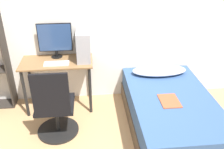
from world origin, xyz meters
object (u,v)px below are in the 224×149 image
office_chair (55,111)px  pc_tower (83,45)px  bed (170,112)px  keyboard (56,64)px  monitor (55,39)px

office_chair → pc_tower: size_ratio=2.34×
bed → keyboard: keyboard is taller
pc_tower → bed: bearing=-31.5°
monitor → keyboard: bearing=-85.5°
monitor → keyboard: size_ratio=1.48×
bed → keyboard: (-1.53, 0.56, 0.54)m
bed → monitor: 1.93m
bed → keyboard: size_ratio=5.28×
monitor → keyboard: monitor is taller
monitor → pc_tower: 0.43m
bed → keyboard: 1.71m
office_chair → monitor: size_ratio=1.95×
bed → pc_tower: (-1.14, 0.70, 0.75)m
monitor → keyboard: 0.38m
keyboard → pc_tower: 0.46m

